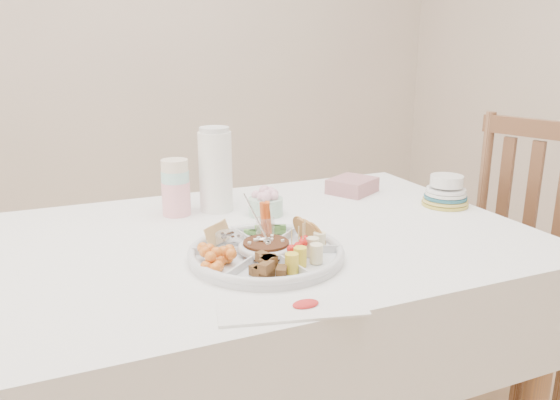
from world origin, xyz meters
name	(u,v)px	position (x,y,z in m)	size (l,w,h in m)	color
wall_back	(132,29)	(0.00, 2.00, 1.35)	(4.00, 0.02, 2.70)	beige
dining_table	(259,354)	(0.00, 0.00, 0.38)	(1.52, 1.02, 0.76)	white
chair	(498,279)	(0.81, -0.11, 0.52)	(0.44, 0.44, 1.04)	brown
party_tray	(266,250)	(-0.04, -0.18, 0.78)	(0.38, 0.38, 0.04)	silver
bean_dip	(266,248)	(-0.04, -0.18, 0.79)	(0.11, 0.11, 0.04)	#43230F
tortillas	(309,233)	(0.09, -0.15, 0.80)	(0.10, 0.10, 0.06)	brown
carrot_cucumber	(265,218)	(0.00, -0.05, 0.82)	(0.10, 0.10, 0.09)	#D8541B
pita_raisins	(222,234)	(-0.13, -0.08, 0.80)	(0.10, 0.10, 0.06)	#E2C480
cherries	(219,256)	(-0.17, -0.20, 0.79)	(0.12, 0.12, 0.05)	orange
granola_chunks	(267,266)	(-0.09, -0.30, 0.79)	(0.10, 0.10, 0.04)	#482D20
banana_tomato	(314,245)	(0.04, -0.28, 0.82)	(0.10, 0.10, 0.08)	#DCCC7B
cup_stack	(175,177)	(-0.16, 0.27, 0.88)	(0.09, 0.09, 0.24)	silver
thermos	(215,169)	(-0.04, 0.27, 0.89)	(0.10, 0.10, 0.27)	white
flower_bowl	(266,202)	(0.09, 0.16, 0.80)	(0.11, 0.11, 0.08)	#92D1A9
napkin_stack	(352,186)	(0.47, 0.28, 0.78)	(0.16, 0.13, 0.05)	#B4787D
plate_stack	(446,191)	(0.67, 0.02, 0.81)	(0.15, 0.15, 0.10)	gold
placemat	(292,309)	(-0.10, -0.45, 0.76)	(0.30, 0.10, 0.01)	silver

